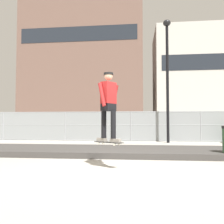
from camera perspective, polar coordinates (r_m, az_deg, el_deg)
name	(u,v)px	position (r m, az deg, el deg)	size (l,w,h in m)	color
ground_plane	(121,169)	(5.99, 2.12, -13.45)	(120.00, 120.00, 0.00)	#9E998E
gravel_berm	(126,151)	(8.78, 3.46, -9.37)	(12.28, 2.86, 0.19)	#3D3A38
skateboard	(108,142)	(5.90, -0.86, -7.34)	(0.78, 0.61, 0.07)	black
skater	(108,102)	(5.90, -0.85, 2.44)	(0.66, 0.61, 1.75)	gray
chain_fence	(131,126)	(14.80, 4.57, -3.40)	(25.34, 0.06, 1.85)	gray
street_lamp	(167,66)	(14.27, 13.18, 10.71)	(0.44, 0.44, 7.13)	black
parked_car_near	(69,127)	(18.60, -10.35, -3.51)	(4.45, 2.05, 1.66)	silver
library_building	(86,62)	(46.07, -6.29, 11.89)	(21.14, 12.44, 25.39)	brown
office_block	(211,81)	(44.79, 22.73, 7.01)	(19.35, 10.08, 17.00)	#B2AFA8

